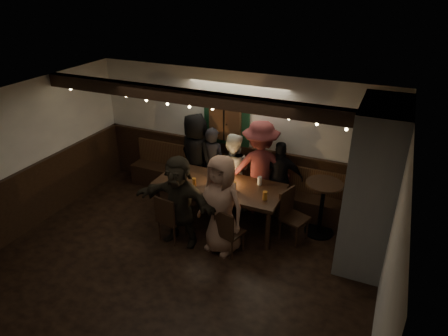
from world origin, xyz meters
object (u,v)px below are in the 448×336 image
at_px(person_a, 196,156).
at_px(person_d, 260,168).
at_px(person_c, 232,171).
at_px(high_top, 322,202).
at_px(dining_table, 219,187).
at_px(person_b, 213,164).
at_px(person_f, 179,201).
at_px(chair_near_right, 227,230).
at_px(chair_near_left, 169,216).
at_px(chair_end, 291,212).
at_px(person_g, 222,205).
at_px(person_e, 280,179).

relative_size(person_a, person_d, 0.96).
bearing_deg(person_c, high_top, 164.40).
distance_m(dining_table, person_b, 0.93).
xyz_separation_m(person_b, person_d, (1.02, -0.09, 0.15)).
xyz_separation_m(person_d, person_f, (-0.90, -1.48, -0.12)).
distance_m(chair_near_right, person_a, 2.12).
relative_size(dining_table, person_a, 1.29).
height_order(chair_near_left, person_c, person_c).
xyz_separation_m(high_top, person_c, (-1.79, 0.20, 0.13)).
distance_m(person_a, person_f, 1.63).
height_order(person_b, person_f, person_f).
height_order(chair_end, person_g, person_g).
bearing_deg(person_e, person_d, -6.27).
xyz_separation_m(dining_table, chair_end, (1.31, 0.08, -0.23)).
distance_m(person_a, person_g, 1.90).
bearing_deg(person_g, person_d, 95.25).
xyz_separation_m(person_b, person_f, (0.13, -1.57, 0.03)).
xyz_separation_m(high_top, person_e, (-0.88, 0.34, 0.10)).
bearing_deg(high_top, chair_end, -142.08).
relative_size(chair_near_right, person_g, 0.49).
relative_size(person_a, person_f, 1.10).
bearing_deg(person_g, dining_table, 129.09).
bearing_deg(high_top, person_e, 158.72).
bearing_deg(person_a, person_d, -159.88).
bearing_deg(high_top, chair_near_left, -150.64).
relative_size(chair_near_left, person_f, 0.55).
relative_size(high_top, person_e, 0.69).
xyz_separation_m(chair_near_right, person_f, (-0.88, 0.01, 0.33)).
height_order(chair_end, person_e, person_e).
bearing_deg(person_d, person_g, 60.33).
height_order(high_top, person_f, person_f).
relative_size(dining_table, person_e, 1.55).
distance_m(chair_near_right, person_c, 1.56).
height_order(person_a, person_b, person_a).
bearing_deg(dining_table, person_b, 122.94).
xyz_separation_m(chair_near_left, chair_end, (1.87, 0.95, 0.02)).
relative_size(dining_table, high_top, 2.27).
height_order(chair_near_right, person_f, person_f).
distance_m(chair_near_right, high_top, 1.78).
relative_size(person_a, person_b, 1.14).
relative_size(chair_near_left, person_e, 0.60).
height_order(dining_table, person_d, person_d).
bearing_deg(high_top, dining_table, -166.04).
height_order(high_top, person_b, person_b).
relative_size(person_e, person_f, 0.92).
bearing_deg(person_c, person_e, 179.64).
bearing_deg(person_a, person_e, -156.42).
bearing_deg(dining_table, person_a, 138.51).
bearing_deg(person_e, person_f, 31.73).
xyz_separation_m(dining_table, person_d, (0.52, 0.70, 0.18)).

